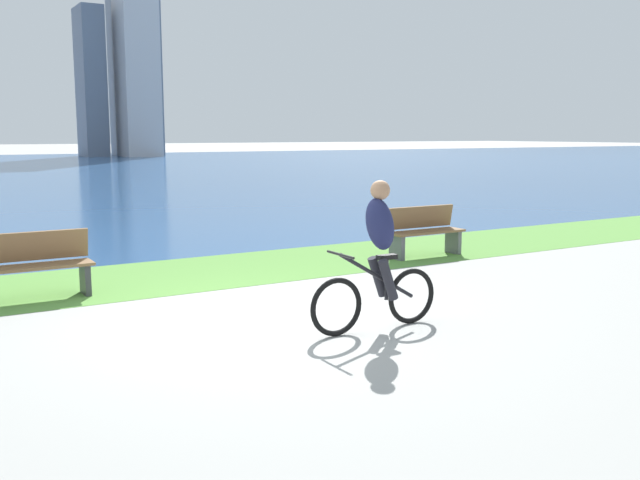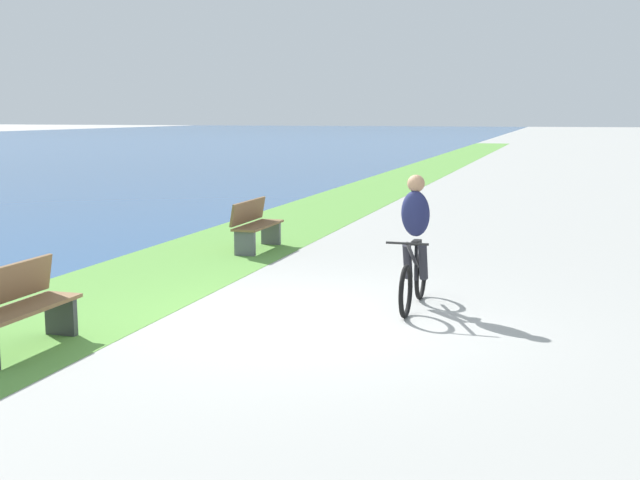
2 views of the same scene
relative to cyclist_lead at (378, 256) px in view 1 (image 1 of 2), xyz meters
The scene contains 6 objects.
ground_plane 1.75m from the cyclist_lead, 132.94° to the left, with size 300.00×300.00×0.00m, color #9E9E99.
grass_strip_bayside 4.38m from the cyclist_lead, 104.10° to the left, with size 120.00×2.72×0.01m, color #59933D.
cyclist_lead is the anchor object (origin of this frame).
bench_near_path 4.75m from the cyclist_lead, 130.77° to the left, with size 1.50×0.47×0.90m.
bench_far_along_path 5.04m from the cyclist_lead, 45.00° to the left, with size 1.50×0.47×0.90m.
city_skyline_far_shore 66.39m from the cyclist_lead, 85.79° to the left, with size 42.32×10.40×25.85m.
Camera 1 is at (-3.54, -7.52, 2.20)m, focal length 39.87 mm.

